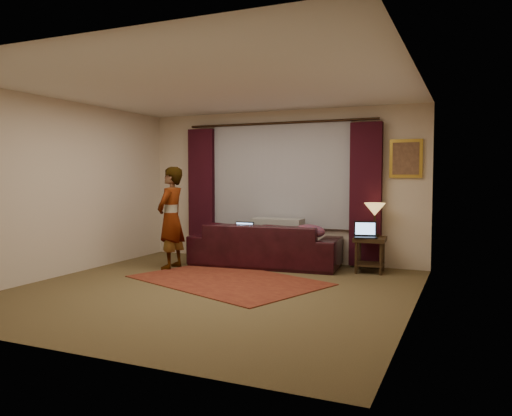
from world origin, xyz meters
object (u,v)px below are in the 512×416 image
Objects in this scene: sofa at (265,236)px; tiffany_lamp at (375,220)px; laptop_table at (366,230)px; person at (171,218)px; laptop_sofa at (241,230)px; end_table at (370,255)px.

tiffany_lamp is at bearing -178.13° from sofa.
laptop_table is (1.64, -0.01, 0.18)m from sofa.
person is at bearing 27.25° from sofa.
laptop_sofa is 2.06m from end_table.
laptop_sofa is at bearing 116.54° from person.
sofa is at bearing -173.07° from tiffany_lamp.
person is at bearing -177.35° from laptop_table.
sofa is at bearing -176.11° from end_table.
laptop_sofa is (-0.31, -0.26, 0.12)m from sofa.
end_table is 1.48× the size of laptop_table.
sofa is 6.60× the size of laptop_table.
laptop_table is at bearing 102.54° from person.
person is (-1.29, -0.82, 0.32)m from sofa.
laptop_sofa is at bearing 174.71° from laptop_table.
sofa is at bearing 119.46° from person.
person reaches higher than tiffany_lamp.
laptop_table is 3.04m from person.
laptop_sofa is 1.97m from laptop_table.
end_table is at bearing 178.83° from sofa.
sofa is 6.88× the size of laptop_sofa.
laptop_table is at bearing 6.62° from laptop_sofa.
laptop_table reaches higher than end_table.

